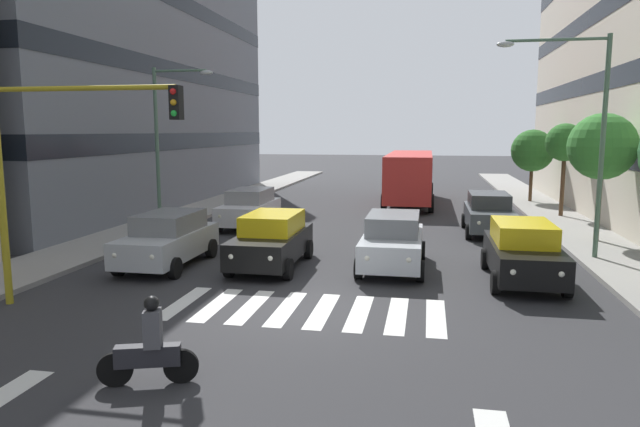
{
  "coord_description": "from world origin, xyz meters",
  "views": [
    {
      "loc": [
        -2.87,
        13.12,
        4.32
      ],
      "look_at": [
        0.79,
        -6.22,
        1.46
      ],
      "focal_mm": 32.02,
      "sensor_mm": 36.0,
      "label": 1
    }
  ],
  "objects": [
    {
      "name": "ground_plane",
      "position": [
        0.0,
        0.0,
        0.0
      ],
      "size": [
        180.0,
        180.0,
        0.0
      ],
      "primitive_type": "plane",
      "color": "#2D2D30"
    },
    {
      "name": "building_right_block_0",
      "position": [
        15.66,
        -17.83,
        9.37
      ],
      "size": [
        10.26,
        27.39,
        18.75
      ],
      "color": "slate",
      "rests_on": "ground_plane"
    },
    {
      "name": "crosswalk_markings",
      "position": [
        0.0,
        0.0,
        0.0
      ],
      "size": [
        6.75,
        2.8,
        0.01
      ],
      "color": "silver",
      "rests_on": "ground_plane"
    },
    {
      "name": "car_0",
      "position": [
        -5.63,
        -3.76,
        0.89
      ],
      "size": [
        2.02,
        4.44,
        1.72
      ],
      "color": "black",
      "rests_on": "ground_plane"
    },
    {
      "name": "car_1",
      "position": [
        -1.85,
        -4.66,
        0.89
      ],
      "size": [
        2.02,
        4.44,
        1.72
      ],
      "color": "#B2B7BC",
      "rests_on": "ground_plane"
    },
    {
      "name": "car_2",
      "position": [
        1.96,
        -4.15,
        0.89
      ],
      "size": [
        2.02,
        4.44,
        1.72
      ],
      "color": "black",
      "rests_on": "ground_plane"
    },
    {
      "name": "car_3",
      "position": [
        5.28,
        -3.68,
        0.89
      ],
      "size": [
        2.02,
        4.44,
        1.72
      ],
      "color": "#B2B7BC",
      "rests_on": "ground_plane"
    },
    {
      "name": "car_row2_0",
      "position": [
        -5.45,
        -11.61,
        0.89
      ],
      "size": [
        2.02,
        4.44,
        1.72
      ],
      "color": "#474C51",
      "rests_on": "ground_plane"
    },
    {
      "name": "car_row2_1",
      "position": [
        5.0,
        -11.34,
        0.89
      ],
      "size": [
        2.02,
        4.44,
        1.72
      ],
      "color": "silver",
      "rests_on": "ground_plane"
    },
    {
      "name": "bus_behind_traffic",
      "position": [
        -1.85,
        -21.14,
        1.86
      ],
      "size": [
        2.78,
        10.5,
        3.0
      ],
      "color": "red",
      "rests_on": "ground_plane"
    },
    {
      "name": "motorcycle_with_rider",
      "position": [
        1.72,
        4.53,
        0.65
      ],
      "size": [
        1.64,
        0.63,
        1.57
      ],
      "color": "black",
      "rests_on": "ground_plane"
    },
    {
      "name": "traffic_light_gantry",
      "position": [
        6.0,
        0.89,
        3.74
      ],
      "size": [
        4.9,
        0.36,
        5.5
      ],
      "color": "#AD991E",
      "rests_on": "ground_plane"
    },
    {
      "name": "street_lamp_left",
      "position": [
        -7.82,
        -6.88,
        4.63
      ],
      "size": [
        3.53,
        0.28,
        7.22
      ],
      "color": "#4C6B56",
      "rests_on": "sidewalk_left"
    },
    {
      "name": "street_lamp_right",
      "position": [
        7.99,
        -9.47,
        4.3
      ],
      "size": [
        2.65,
        0.28,
        6.78
      ],
      "color": "#4C6B56",
      "rests_on": "sidewalk_right"
    },
    {
      "name": "street_tree_1",
      "position": [
        -9.31,
        -10.05,
        3.72
      ],
      "size": [
        2.5,
        2.5,
        4.84
      ],
      "color": "#513823",
      "rests_on": "sidewalk_left"
    },
    {
      "name": "street_tree_2",
      "position": [
        -9.42,
        -16.62,
        3.73
      ],
      "size": [
        1.85,
        1.85,
        4.54
      ],
      "color": "#513823",
      "rests_on": "sidewalk_left"
    },
    {
      "name": "street_tree_3",
      "position": [
        -8.95,
        -22.59,
        3.15
      ],
      "size": [
        2.48,
        2.48,
        4.26
      ],
      "color": "#513823",
      "rests_on": "sidewalk_left"
    }
  ]
}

